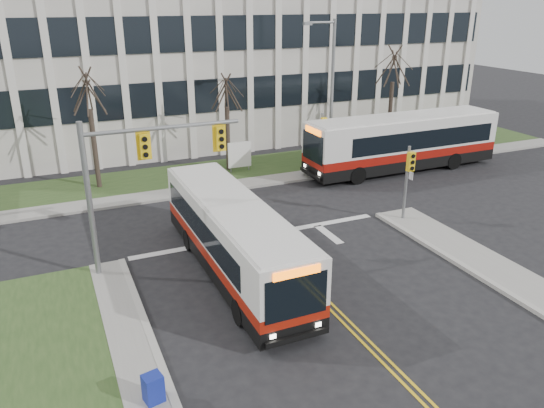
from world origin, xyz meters
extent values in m
plane|color=black|center=(0.00, 0.00, 0.00)|extent=(120.00, 120.00, 0.00)
cube|color=#9E9B93|center=(5.00, 15.20, 0.07)|extent=(44.00, 1.60, 0.14)
cube|color=#2C461E|center=(5.00, 18.00, 0.06)|extent=(44.00, 5.00, 0.12)
cube|color=silver|center=(5.00, 30.00, 6.00)|extent=(40.00, 16.00, 12.00)
cylinder|color=slate|center=(-7.30, 7.20, 3.10)|extent=(0.22, 0.22, 6.20)
cylinder|color=slate|center=(-4.30, 7.20, 5.70)|extent=(6.00, 0.16, 0.16)
cube|color=yellow|center=(-5.10, 7.05, 5.10)|extent=(0.34, 0.24, 0.92)
cube|color=yellow|center=(-2.10, 7.05, 5.10)|extent=(0.34, 0.24, 0.92)
cylinder|color=slate|center=(7.20, 7.00, 1.90)|extent=(0.14, 0.14, 3.80)
cube|color=yellow|center=(7.20, 6.80, 3.10)|extent=(0.34, 0.24, 0.92)
cylinder|color=slate|center=(7.20, 15.50, 1.90)|extent=(0.14, 0.14, 3.80)
cube|color=yellow|center=(7.20, 15.30, 3.10)|extent=(0.34, 0.24, 0.92)
cylinder|color=slate|center=(8.20, 16.20, 4.60)|extent=(0.20, 0.20, 9.20)
cylinder|color=slate|center=(7.30, 16.20, 9.00)|extent=(1.80, 0.14, 0.14)
cube|color=slate|center=(6.40, 16.20, 8.95)|extent=(0.50, 0.25, 0.18)
cylinder|color=slate|center=(1.90, 17.50, 0.50)|extent=(0.08, 0.08, 1.00)
cylinder|color=slate|center=(3.10, 17.50, 0.50)|extent=(0.08, 0.08, 1.00)
cube|color=white|center=(2.50, 17.50, 1.20)|extent=(1.50, 0.12, 1.60)
cylinder|color=#42352B|center=(-6.00, 18.00, 2.31)|extent=(0.28, 0.28, 4.62)
cylinder|color=#42352B|center=(2.00, 18.20, 2.05)|extent=(0.28, 0.28, 4.09)
cylinder|color=#42352B|center=(14.00, 18.00, 2.48)|extent=(0.28, 0.28, 4.95)
cube|color=navy|center=(-6.80, -0.86, 0.47)|extent=(0.58, 0.55, 0.95)
camera|label=1|loc=(-8.47, -12.60, 10.25)|focal=35.00mm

